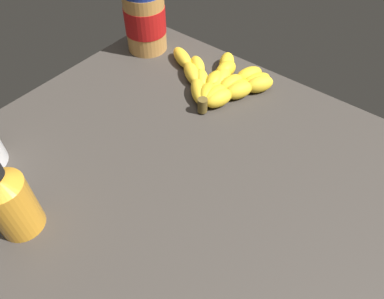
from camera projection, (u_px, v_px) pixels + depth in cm
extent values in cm
cube|color=#38332D|center=(181.00, 181.00, 63.52)|extent=(78.98, 71.22, 4.54)
ellipsoid|color=yellow|center=(219.00, 98.00, 72.59)|extent=(5.16, 6.99, 3.41)
ellipsoid|color=yellow|center=(239.00, 90.00, 74.29)|extent=(5.67, 7.10, 3.41)
ellipsoid|color=yellow|center=(259.00, 84.00, 75.66)|extent=(6.11, 7.11, 3.41)
ellipsoid|color=yellow|center=(217.00, 97.00, 73.02)|extent=(4.23, 6.95, 3.08)
ellipsoid|color=yellow|center=(236.00, 88.00, 75.10)|extent=(4.98, 7.13, 3.08)
ellipsoid|color=yellow|center=(256.00, 80.00, 76.80)|extent=(5.63, 7.18, 3.08)
ellipsoid|color=yellow|center=(215.00, 95.00, 73.20)|extent=(3.53, 6.48, 3.48)
ellipsoid|color=yellow|center=(231.00, 84.00, 75.68)|extent=(4.60, 6.98, 3.48)
ellipsoid|color=yellow|center=(249.00, 75.00, 77.71)|extent=(5.53, 7.26, 3.48)
ellipsoid|color=yellow|center=(212.00, 93.00, 73.71)|extent=(4.47, 7.62, 3.30)
ellipsoid|color=yellow|center=(222.00, 78.00, 77.20)|extent=(5.50, 7.85, 3.30)
ellipsoid|color=yellow|center=(227.00, 63.00, 80.91)|extent=(6.38, 7.86, 3.30)
ellipsoid|color=yellow|center=(207.00, 93.00, 73.54)|extent=(5.51, 6.76, 3.51)
ellipsoid|color=yellow|center=(215.00, 81.00, 76.44)|extent=(4.52, 6.40, 3.51)
ellipsoid|color=yellow|center=(226.00, 70.00, 79.02)|extent=(3.69, 5.97, 3.51)
ellipsoid|color=yellow|center=(203.00, 94.00, 73.99)|extent=(6.05, 6.80, 2.88)
ellipsoid|color=yellow|center=(202.00, 79.00, 77.36)|extent=(6.46, 6.55, 2.88)
ellipsoid|color=yellow|center=(198.00, 65.00, 80.69)|extent=(6.74, 6.18, 2.88)
ellipsoid|color=yellow|center=(199.00, 91.00, 74.33)|extent=(7.96, 7.71, 3.08)
ellipsoid|color=yellow|center=(192.00, 73.00, 78.51)|extent=(8.32, 7.15, 3.08)
ellipsoid|color=yellow|center=(182.00, 58.00, 82.53)|extent=(8.53, 6.46, 3.08)
cylinder|color=brown|center=(202.00, 105.00, 71.03)|extent=(2.00, 2.00, 3.00)
cylinder|color=#BF8442|center=(145.00, 22.00, 83.07)|extent=(9.36, 9.36, 13.49)
cylinder|color=#B71414|center=(145.00, 19.00, 82.57)|extent=(9.55, 9.55, 6.07)
cylinder|color=orange|center=(13.00, 206.00, 51.57)|extent=(6.52, 6.52, 9.87)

